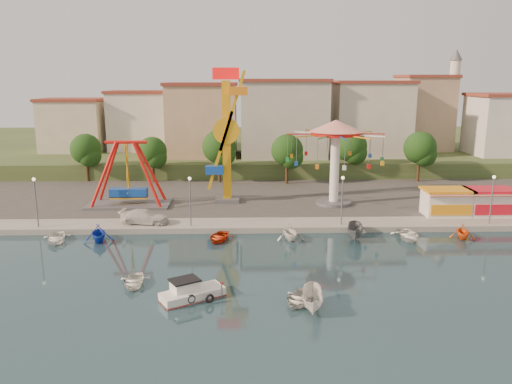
{
  "coord_description": "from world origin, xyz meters",
  "views": [
    {
      "loc": [
        -2.4,
        -37.84,
        15.87
      ],
      "look_at": [
        -1.08,
        14.0,
        4.0
      ],
      "focal_mm": 35.0,
      "sensor_mm": 36.0,
      "label": 1
    }
  ],
  "objects_px": {
    "rowboat_a": "(134,281)",
    "skiff": "(313,300)",
    "wave_swinger": "(335,143)",
    "kamikaze_tower": "(228,139)",
    "pirate_ship_ride": "(128,175)",
    "cabin_motorboat": "(191,293)",
    "van": "(145,217)"
  },
  "relations": [
    {
      "from": "kamikaze_tower",
      "to": "wave_swinger",
      "type": "relative_size",
      "value": 1.42
    },
    {
      "from": "cabin_motorboat",
      "to": "skiff",
      "type": "distance_m",
      "value": 8.95
    },
    {
      "from": "rowboat_a",
      "to": "van",
      "type": "xyz_separation_m",
      "value": [
        -2.0,
        15.17,
        1.0
      ]
    },
    {
      "from": "skiff",
      "to": "rowboat_a",
      "type": "bearing_deg",
      "value": 168.39
    },
    {
      "from": "cabin_motorboat",
      "to": "van",
      "type": "height_order",
      "value": "van"
    },
    {
      "from": "pirate_ship_ride",
      "to": "kamikaze_tower",
      "type": "xyz_separation_m",
      "value": [
        12.15,
        1.54,
        4.19
      ]
    },
    {
      "from": "rowboat_a",
      "to": "skiff",
      "type": "xyz_separation_m",
      "value": [
        13.47,
        -4.51,
        0.41
      ]
    },
    {
      "from": "skiff",
      "to": "van",
      "type": "bearing_deg",
      "value": 135.08
    },
    {
      "from": "cabin_motorboat",
      "to": "van",
      "type": "bearing_deg",
      "value": 80.39
    },
    {
      "from": "pirate_ship_ride",
      "to": "kamikaze_tower",
      "type": "height_order",
      "value": "kamikaze_tower"
    },
    {
      "from": "skiff",
      "to": "wave_swinger",
      "type": "bearing_deg",
      "value": 84.0
    },
    {
      "from": "van",
      "to": "skiff",
      "type": "bearing_deg",
      "value": -134.6
    },
    {
      "from": "kamikaze_tower",
      "to": "van",
      "type": "height_order",
      "value": "kamikaze_tower"
    },
    {
      "from": "van",
      "to": "rowboat_a",
      "type": "bearing_deg",
      "value": -165.26
    },
    {
      "from": "rowboat_a",
      "to": "wave_swinger",
      "type": "bearing_deg",
      "value": 45.38
    },
    {
      "from": "pirate_ship_ride",
      "to": "cabin_motorboat",
      "type": "relative_size",
      "value": 2.03
    },
    {
      "from": "kamikaze_tower",
      "to": "skiff",
      "type": "relative_size",
      "value": 4.26
    },
    {
      "from": "pirate_ship_ride",
      "to": "rowboat_a",
      "type": "height_order",
      "value": "pirate_ship_ride"
    },
    {
      "from": "van",
      "to": "pirate_ship_ride",
      "type": "bearing_deg",
      "value": 30.51
    },
    {
      "from": "kamikaze_tower",
      "to": "wave_swinger",
      "type": "bearing_deg",
      "value": -6.7
    },
    {
      "from": "pirate_ship_ride",
      "to": "skiff",
      "type": "relative_size",
      "value": 2.58
    },
    {
      "from": "wave_swinger",
      "to": "skiff",
      "type": "height_order",
      "value": "wave_swinger"
    },
    {
      "from": "wave_swinger",
      "to": "rowboat_a",
      "type": "relative_size",
      "value": 3.5
    },
    {
      "from": "skiff",
      "to": "kamikaze_tower",
      "type": "bearing_deg",
      "value": 109.9
    },
    {
      "from": "pirate_ship_ride",
      "to": "cabin_motorboat",
      "type": "distance_m",
      "value": 27.84
    },
    {
      "from": "pirate_ship_ride",
      "to": "wave_swinger",
      "type": "relative_size",
      "value": 0.86
    },
    {
      "from": "cabin_motorboat",
      "to": "skiff",
      "type": "xyz_separation_m",
      "value": [
        8.72,
        -1.97,
        0.31
      ]
    },
    {
      "from": "pirate_ship_ride",
      "to": "skiff",
      "type": "bearing_deg",
      "value": -55.64
    },
    {
      "from": "kamikaze_tower",
      "to": "wave_swinger",
      "type": "xyz_separation_m",
      "value": [
        13.05,
        -1.53,
        -0.39
      ]
    },
    {
      "from": "wave_swinger",
      "to": "van",
      "type": "bearing_deg",
      "value": -160.03
    },
    {
      "from": "pirate_ship_ride",
      "to": "rowboat_a",
      "type": "distance_m",
      "value": 24.05
    },
    {
      "from": "kamikaze_tower",
      "to": "van",
      "type": "relative_size",
      "value": 3.22
    }
  ]
}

